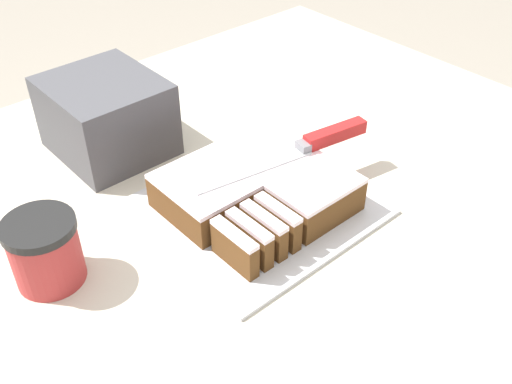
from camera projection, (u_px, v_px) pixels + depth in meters
The scene contains 5 objects.
cake_board at pixel (256, 208), 0.92m from camera, with size 0.32×0.31×0.01m.
cake at pixel (256, 189), 0.91m from camera, with size 0.24×0.23×0.06m.
knife at pixel (318, 141), 0.95m from camera, with size 0.31×0.08×0.02m.
coffee_cup at pixel (45, 251), 0.78m from camera, with size 0.10×0.10×0.10m.
storage_box at pixel (107, 116), 1.02m from camera, with size 0.17×0.19×0.13m.
Camera 1 is at (-0.43, -0.55, 1.48)m, focal length 42.00 mm.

